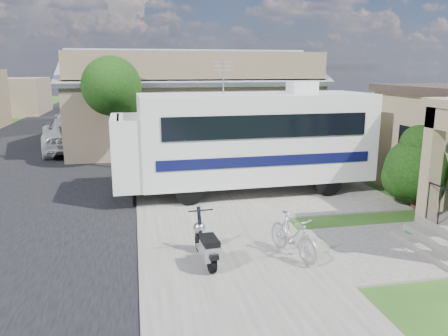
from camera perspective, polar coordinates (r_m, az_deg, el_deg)
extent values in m
plane|color=#1A3C10|center=(10.66, 5.42, -9.69)|extent=(120.00, 120.00, 0.00)
cube|color=black|center=(20.34, -24.28, 0.21)|extent=(9.00, 80.00, 0.02)
cube|color=#5A5651|center=(19.91, -5.75, 1.11)|extent=(4.00, 80.00, 0.06)
cube|color=#5A5651|center=(15.14, 5.91, -2.70)|extent=(7.00, 6.00, 0.05)
cube|color=#5A5651|center=(11.05, 22.28, -9.65)|extent=(4.00, 3.00, 0.05)
cube|color=black|center=(14.93, 22.97, 2.70)|extent=(0.04, 1.10, 1.20)
cube|color=#5A5651|center=(11.18, 26.21, -9.04)|extent=(0.40, 2.16, 0.32)
cube|color=#5A5651|center=(11.00, 24.71, -9.68)|extent=(0.35, 2.16, 0.16)
cube|color=#897556|center=(11.72, 25.47, 0.65)|extent=(0.35, 0.35, 2.70)
cube|color=brown|center=(23.69, -4.44, 7.35)|extent=(12.00, 8.00, 3.60)
cube|color=#565761|center=(21.59, -3.86, 13.07)|extent=(12.50, 4.40, 1.78)
cube|color=#565761|center=(25.56, -5.11, 13.03)|extent=(12.50, 4.40, 1.78)
cube|color=#565761|center=(23.59, -4.57, 14.75)|extent=(12.50, 0.50, 0.22)
cube|color=brown|center=(19.71, -3.09, 13.10)|extent=(11.76, 0.20, 1.30)
cylinder|color=#2E2114|center=(18.58, -14.18, 4.77)|extent=(0.20, 0.20, 3.15)
sphere|color=black|center=(18.43, -14.49, 10.32)|extent=(2.40, 2.40, 2.40)
sphere|color=black|center=(18.64, -13.14, 9.02)|extent=(1.68, 1.68, 1.68)
cylinder|color=#2E2114|center=(28.51, -13.39, 7.67)|extent=(0.20, 0.20, 3.29)
sphere|color=black|center=(28.41, -13.59, 11.45)|extent=(2.40, 2.40, 2.40)
sphere|color=black|center=(28.62, -12.72, 10.56)|extent=(1.68, 1.68, 1.68)
cylinder|color=#2E2114|center=(37.49, -13.02, 8.66)|extent=(0.20, 0.20, 3.01)
sphere|color=black|center=(37.41, -13.15, 11.28)|extent=(2.40, 2.40, 2.40)
sphere|color=black|center=(37.62, -12.50, 10.67)|extent=(1.68, 1.68, 1.68)
cube|color=silver|center=(14.53, 4.05, 4.16)|extent=(7.58, 2.88, 2.79)
cube|color=silver|center=(13.95, -12.67, 2.17)|extent=(0.92, 2.57, 2.15)
cube|color=black|center=(13.86, -13.59, 4.53)|extent=(0.12, 2.28, 0.97)
cube|color=black|center=(13.18, 5.82, 5.43)|extent=(6.39, 0.19, 0.70)
cube|color=black|center=(15.76, 2.62, 6.71)|extent=(6.39, 0.19, 0.70)
cube|color=#0B0D37|center=(13.36, 5.71, 0.92)|extent=(6.77, 0.19, 0.32)
cube|color=#0B0D37|center=(15.90, 2.59, 2.90)|extent=(6.77, 0.19, 0.32)
cube|color=silver|center=(14.93, 10.17, 10.36)|extent=(0.88, 0.77, 0.38)
cylinder|color=#A6A5AC|center=(14.08, -0.10, 11.82)|extent=(0.04, 0.04, 1.07)
cylinder|color=black|center=(13.18, -4.60, -2.99)|extent=(0.87, 0.32, 0.86)
cylinder|color=black|center=(15.44, -5.90, -0.64)|extent=(0.87, 0.32, 0.86)
cylinder|color=black|center=(14.50, 13.32, -1.81)|extent=(0.87, 0.32, 0.86)
cylinder|color=black|center=(16.59, 9.74, 0.20)|extent=(0.87, 0.32, 0.86)
cylinder|color=#2E2114|center=(14.16, 23.58, -3.40)|extent=(0.15, 0.15, 0.74)
sphere|color=black|center=(13.97, 23.89, -0.12)|extent=(1.85, 1.85, 1.85)
sphere|color=black|center=(14.33, 24.59, 1.64)|extent=(1.48, 1.48, 1.48)
sphere|color=black|center=(14.02, 22.42, -1.11)|extent=(1.29, 1.29, 1.29)
sphere|color=black|center=(13.94, 25.02, -1.81)|extent=(1.11, 1.11, 1.11)
sphere|color=black|center=(13.83, 24.16, 2.87)|extent=(1.11, 1.11, 1.11)
cylinder|color=black|center=(8.98, -1.61, -12.15)|extent=(0.15, 0.45, 0.44)
cylinder|color=black|center=(9.96, -3.23, -9.56)|extent=(0.15, 0.45, 0.44)
cube|color=#A6A5AC|center=(9.40, -2.39, -10.57)|extent=(0.34, 0.57, 0.08)
cube|color=#A6A5AC|center=(8.99, -1.78, -10.73)|extent=(0.38, 0.58, 0.30)
cube|color=black|center=(8.96, -1.87, -9.44)|extent=(0.35, 0.62, 0.12)
cube|color=black|center=(8.78, -1.37, -11.49)|extent=(0.20, 0.21, 0.10)
cylinder|color=black|center=(9.75, -3.16, -7.53)|extent=(0.11, 0.34, 0.83)
sphere|color=#A6A5AC|center=(9.84, -3.25, -7.78)|extent=(0.28, 0.28, 0.28)
sphere|color=black|center=(9.92, -3.36, -7.62)|extent=(0.12, 0.12, 0.12)
cylinder|color=black|center=(9.55, -3.08, -5.56)|extent=(0.55, 0.08, 0.04)
cube|color=black|center=(9.92, -3.23, -8.91)|extent=(0.16, 0.29, 0.06)
imported|color=#A6A5AC|center=(9.72, 8.97, -9.01)|extent=(0.92, 1.67, 0.97)
imported|color=silver|center=(23.44, -19.29, 4.25)|extent=(3.78, 6.45, 1.68)
imported|color=silver|center=(29.64, -18.74, 6.05)|extent=(3.09, 6.32, 1.77)
cylinder|color=#167129|center=(11.76, 23.38, -8.13)|extent=(0.34, 0.34, 0.15)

